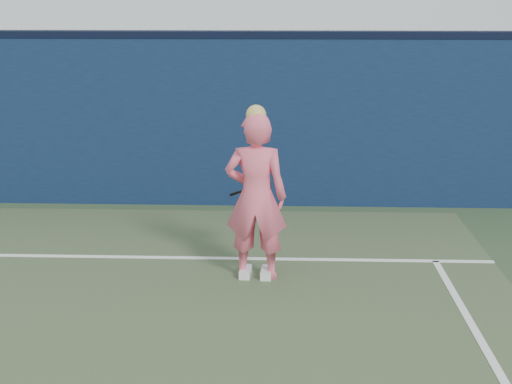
{
  "coord_description": "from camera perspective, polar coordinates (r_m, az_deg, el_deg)",
  "views": [
    {
      "loc": [
        2.94,
        -4.12,
        3.1
      ],
      "look_at": [
        2.66,
        3.45,
        1.0
      ],
      "focal_mm": 50.0,
      "sensor_mm": 36.0,
      "label": 1
    }
  ],
  "objects": [
    {
      "name": "player",
      "position": [
        7.87,
        -0.0,
        -0.37
      ],
      "size": [
        0.72,
        0.5,
        1.97
      ],
      "rotation": [
        0.0,
        0.0,
        3.07
      ],
      "color": "#FA617C",
      "rests_on": "ground"
    },
    {
      "name": "racket",
      "position": [
        8.34,
        0.21,
        0.46
      ],
      "size": [
        0.5,
        0.17,
        0.27
      ],
      "rotation": [
        0.0,
        0.0,
        0.16
      ],
      "color": "black",
      "rests_on": "ground"
    },
    {
      "name": "backstop_wall",
      "position": [
        11.17,
        -13.22,
        5.52
      ],
      "size": [
        24.0,
        0.4,
        2.5
      ],
      "primitive_type": "cube",
      "color": "#0D1D3B",
      "rests_on": "ground"
    },
    {
      "name": "wall_cap",
      "position": [
        11.03,
        -13.64,
        12.18
      ],
      "size": [
        24.0,
        0.42,
        0.1
      ],
      "primitive_type": "cube",
      "color": "black",
      "rests_on": "backstop_wall"
    }
  ]
}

